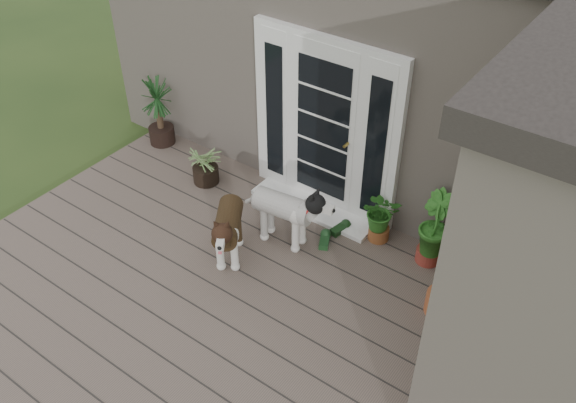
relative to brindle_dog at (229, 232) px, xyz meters
The scene contains 14 objects.
deck 1.00m from the brindle_dog, 58.53° to the right, with size 6.20×4.60×0.12m, color #6B5B4C.
house_main 3.67m from the brindle_dog, 82.24° to the left, with size 7.40×4.00×3.10m, color #665E54.
door_unit 1.62m from the brindle_dog, 79.12° to the left, with size 1.90×0.14×2.15m, color white.
door_step 1.30m from the brindle_dog, 77.40° to the left, with size 1.60×0.40×0.05m, color white.
brindle_dog is the anchor object (origin of this frame).
white_dog 0.64m from the brindle_dog, 59.72° to the left, with size 0.38×0.89×0.74m, color silver, non-canonical shape.
spider_plant 1.46m from the brindle_dog, 142.34° to the left, with size 0.55×0.55×0.59m, color #86945B, non-canonical shape.
yucca 2.59m from the brindle_dog, 151.70° to the left, with size 0.67×0.67×0.96m, color black, non-canonical shape.
herb_a 1.71m from the brindle_dog, 45.98° to the left, with size 0.43×0.43×0.55m, color #19581A.
herb_b 2.18m from the brindle_dog, 34.21° to the left, with size 0.45×0.45×0.67m, color #1D6524.
herb_c 2.49m from the brindle_dog, 29.43° to the left, with size 0.37×0.37×0.57m, color #19591C.
sapling 2.37m from the brindle_dog, 15.57° to the left, with size 0.51×0.51×1.73m, color #1D4F16, non-canonical shape.
clog_left 1.13m from the brindle_dog, 47.67° to the left, with size 0.14×0.31×0.09m, color #17391A, non-canonical shape.
clog_right 1.36m from the brindle_dog, 54.58° to the left, with size 0.14×0.31×0.09m, color black, non-canonical shape.
Camera 1 is at (2.97, -2.49, 4.85)m, focal length 38.34 mm.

